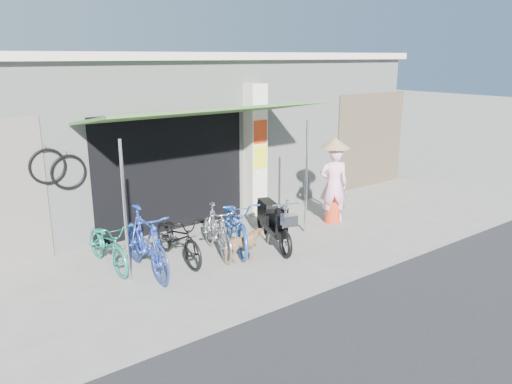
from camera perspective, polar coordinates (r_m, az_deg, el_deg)
ground at (r=9.50m, az=4.62°, el=-6.91°), size 80.00×80.00×0.00m
bicycle_shop at (r=13.16m, az=-10.16°, el=7.42°), size 12.30×5.30×3.66m
shop_pillar at (r=11.43m, az=-0.15°, el=4.78°), size 0.42×0.44×3.00m
awning at (r=9.63m, az=-5.66°, el=8.84°), size 4.60×1.88×2.72m
neighbour_right at (r=14.39m, az=12.92°, el=5.78°), size 2.60×0.06×2.60m
bike_teal at (r=9.06m, az=-16.58°, el=-5.72°), size 0.60×1.66×0.87m
bike_blue at (r=8.61m, az=-12.50°, el=-5.56°), size 0.64×1.93×1.14m
bike_black at (r=9.08m, az=-8.91°, el=-5.16°), size 0.60×1.68×0.88m
bike_silver at (r=9.25m, az=-4.49°, el=-4.38°), size 0.82×1.65×0.95m
bike_navy at (r=9.52m, az=-2.36°, el=-3.55°), size 1.36×2.06×1.02m
street_dog at (r=8.96m, az=-1.34°, el=-6.18°), size 0.75×0.39×0.61m
moped at (r=9.69m, az=1.92°, el=-3.45°), size 0.78×1.77×1.03m
nun at (r=11.04m, az=8.88°, el=1.18°), size 0.75×0.69×1.89m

